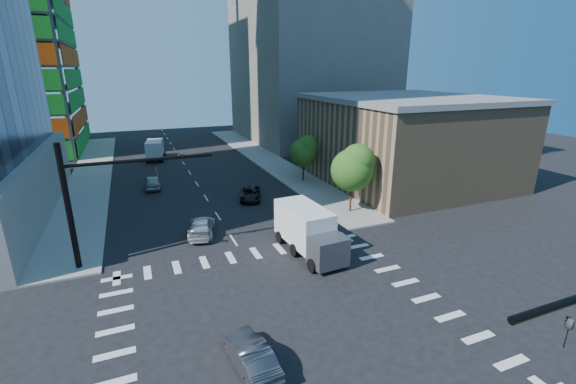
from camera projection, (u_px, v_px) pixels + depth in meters
name	position (u px, v px, depth m)	size (l,w,h in m)	color
ground	(287.00, 323.00, 21.73)	(160.00, 160.00, 0.00)	black
road_markings	(287.00, 323.00, 21.73)	(20.00, 20.00, 0.01)	silver
sidewalk_ne	(265.00, 158.00, 61.47)	(5.00, 60.00, 0.15)	gray
sidewalk_nw	(92.00, 174.00, 52.43)	(5.00, 60.00, 0.15)	gray
commercial_building	(405.00, 139.00, 48.54)	(20.50, 22.50, 10.60)	#8B7251
bg_building_ne	(309.00, 68.00, 75.69)	(24.00, 30.00, 28.00)	#67635C
signal_mast_nw	(91.00, 194.00, 26.57)	(10.20, 0.40, 9.00)	black
tree_south	(354.00, 167.00, 37.12)	(4.16, 4.16, 6.82)	#382316
tree_north	(305.00, 151.00, 48.01)	(3.54, 3.52, 5.78)	#382316
car_nb_far	(250.00, 194.00, 42.23)	(2.13, 4.63, 1.29)	black
car_sb_near	(202.00, 226.00, 33.24)	(2.05, 5.04, 1.46)	silver
car_sb_mid	(153.00, 182.00, 46.15)	(1.83, 4.55, 1.55)	gray
car_sb_cross	(250.00, 355.00, 18.31)	(1.52, 4.35, 1.43)	#414145
box_truck_near	(311.00, 235.00, 29.44)	(3.30, 6.89, 3.52)	black
box_truck_far	(156.00, 151.00, 61.06)	(3.43, 6.22, 3.09)	black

